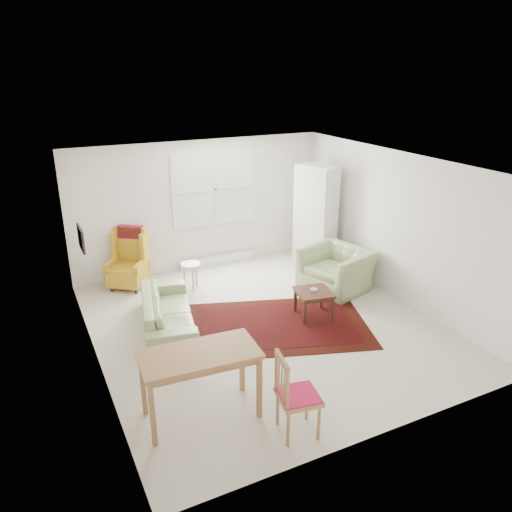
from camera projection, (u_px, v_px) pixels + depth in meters
name	position (u px, v px, depth m)	size (l,w,h in m)	color
room	(260.00, 245.00, 7.51)	(5.04, 5.54, 2.51)	beige
rug	(277.00, 325.00, 7.75)	(2.79, 1.79, 0.03)	black
sofa	(167.00, 306.00, 7.56)	(1.88, 0.73, 0.76)	#92A26C
armchair	(336.00, 265.00, 8.91)	(1.14, 1.00, 0.89)	#92A26C
wingback_chair	(126.00, 259.00, 8.90)	(0.63, 0.66, 1.09)	#BC8D1D
coffee_table	(313.00, 303.00, 7.98)	(0.54, 0.54, 0.44)	#402013
stool	(191.00, 275.00, 8.99)	(0.36, 0.36, 0.48)	white
cabinet	(316.00, 216.00, 9.77)	(0.42, 0.81, 2.02)	white
desk	(201.00, 384.00, 5.64)	(1.32, 0.66, 0.83)	#A47342
desk_chair	(299.00, 395.00, 5.34)	(0.43, 0.43, 0.98)	#A47342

